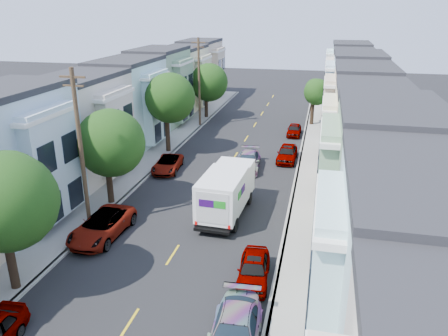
{
  "coord_description": "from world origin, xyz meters",
  "views": [
    {
      "loc": [
        7.68,
        -20.49,
        13.36
      ],
      "look_at": [
        1.0,
        8.84,
        2.2
      ],
      "focal_mm": 35.0,
      "sensor_mm": 36.0,
      "label": 1
    }
  ],
  "objects_px": {
    "tree_c": "(110,143)",
    "lead_sedan": "(248,161)",
    "tree_e": "(208,83)",
    "utility_pole_near": "(81,151)",
    "parked_right_c": "(287,153)",
    "parked_left_d": "(168,164)",
    "parked_right_b": "(254,269)",
    "tree_b": "(5,202)",
    "parked_right_a": "(234,334)",
    "parked_right_d": "(294,130)",
    "tree_d": "(169,98)",
    "parked_left_c": "(102,226)",
    "utility_pole_far": "(199,83)",
    "tree_far_r": "(316,92)",
    "fedex_truck": "(226,190)"
  },
  "relations": [
    {
      "from": "fedex_truck",
      "to": "tree_c",
      "type": "bearing_deg",
      "value": -176.6
    },
    {
      "from": "tree_b",
      "to": "parked_left_d",
      "type": "height_order",
      "value": "tree_b"
    },
    {
      "from": "tree_d",
      "to": "tree_b",
      "type": "bearing_deg",
      "value": -90.0
    },
    {
      "from": "parked_right_d",
      "to": "utility_pole_near",
      "type": "bearing_deg",
      "value": -114.64
    },
    {
      "from": "tree_d",
      "to": "parked_left_d",
      "type": "relative_size",
      "value": 1.73
    },
    {
      "from": "parked_left_c",
      "to": "parked_left_d",
      "type": "xyz_separation_m",
      "value": [
        0.0,
        11.81,
        -0.11
      ]
    },
    {
      "from": "tree_b",
      "to": "parked_right_a",
      "type": "xyz_separation_m",
      "value": [
        11.2,
        -1.54,
        -4.11
      ]
    },
    {
      "from": "tree_e",
      "to": "tree_far_r",
      "type": "bearing_deg",
      "value": -3.04
    },
    {
      "from": "parked_right_c",
      "to": "parked_left_c",
      "type": "bearing_deg",
      "value": -119.39
    },
    {
      "from": "tree_c",
      "to": "utility_pole_far",
      "type": "distance_m",
      "value": 22.39
    },
    {
      "from": "tree_e",
      "to": "lead_sedan",
      "type": "height_order",
      "value": "tree_e"
    },
    {
      "from": "tree_c",
      "to": "parked_right_b",
      "type": "distance_m",
      "value": 13.8
    },
    {
      "from": "tree_e",
      "to": "utility_pole_near",
      "type": "bearing_deg",
      "value": -90.0
    },
    {
      "from": "utility_pole_near",
      "to": "fedex_truck",
      "type": "distance_m",
      "value": 9.59
    },
    {
      "from": "parked_left_d",
      "to": "parked_right_c",
      "type": "bearing_deg",
      "value": 21.14
    },
    {
      "from": "parked_left_d",
      "to": "parked_left_c",
      "type": "bearing_deg",
      "value": -95.32
    },
    {
      "from": "tree_c",
      "to": "parked_right_a",
      "type": "height_order",
      "value": "tree_c"
    },
    {
      "from": "fedex_truck",
      "to": "parked_left_c",
      "type": "bearing_deg",
      "value": -142.78
    },
    {
      "from": "parked_right_c",
      "to": "parked_left_d",
      "type": "bearing_deg",
      "value": -152.5
    },
    {
      "from": "parked_left_d",
      "to": "parked_right_d",
      "type": "height_order",
      "value": "parked_right_d"
    },
    {
      "from": "tree_d",
      "to": "tree_e",
      "type": "xyz_separation_m",
      "value": [
        0.0,
        14.29,
        -0.81
      ]
    },
    {
      "from": "tree_b",
      "to": "tree_d",
      "type": "relative_size",
      "value": 0.94
    },
    {
      "from": "lead_sedan",
      "to": "parked_right_c",
      "type": "xyz_separation_m",
      "value": [
        3.13,
        2.93,
        0.01
      ]
    },
    {
      "from": "parked_right_a",
      "to": "fedex_truck",
      "type": "bearing_deg",
      "value": 101.08
    },
    {
      "from": "tree_b",
      "to": "lead_sedan",
      "type": "distance_m",
      "value": 21.63
    },
    {
      "from": "utility_pole_far",
      "to": "fedex_truck",
      "type": "xyz_separation_m",
      "value": [
        8.16,
        -22.26,
        -3.37
      ]
    },
    {
      "from": "tree_d",
      "to": "fedex_truck",
      "type": "height_order",
      "value": "tree_d"
    },
    {
      "from": "utility_pole_far",
      "to": "parked_left_c",
      "type": "bearing_deg",
      "value": -87.03
    },
    {
      "from": "parked_right_a",
      "to": "tree_far_r",
      "type": "bearing_deg",
      "value": 83.92
    },
    {
      "from": "parked_right_c",
      "to": "tree_b",
      "type": "bearing_deg",
      "value": -115.37
    },
    {
      "from": "tree_b",
      "to": "parked_right_a",
      "type": "bearing_deg",
      "value": -7.82
    },
    {
      "from": "utility_pole_near",
      "to": "parked_left_c",
      "type": "xyz_separation_m",
      "value": [
        1.4,
        -0.94,
        -4.42
      ]
    },
    {
      "from": "parked_right_b",
      "to": "parked_right_c",
      "type": "distance_m",
      "value": 19.18
    },
    {
      "from": "utility_pole_near",
      "to": "parked_right_d",
      "type": "xyz_separation_m",
      "value": [
        11.2,
        24.41,
        -4.53
      ]
    },
    {
      "from": "tree_b",
      "to": "utility_pole_near",
      "type": "height_order",
      "value": "utility_pole_near"
    },
    {
      "from": "tree_c",
      "to": "lead_sedan",
      "type": "height_order",
      "value": "tree_c"
    },
    {
      "from": "tree_e",
      "to": "parked_right_c",
      "type": "relative_size",
      "value": 1.53
    },
    {
      "from": "parked_left_c",
      "to": "parked_right_d",
      "type": "relative_size",
      "value": 1.37
    },
    {
      "from": "utility_pole_near",
      "to": "parked_right_c",
      "type": "relative_size",
      "value": 2.23
    },
    {
      "from": "tree_e",
      "to": "parked_right_b",
      "type": "distance_m",
      "value": 35.53
    },
    {
      "from": "utility_pole_near",
      "to": "parked_left_c",
      "type": "relative_size",
      "value": 1.9
    },
    {
      "from": "parked_right_a",
      "to": "parked_right_c",
      "type": "bearing_deg",
      "value": 86.95
    },
    {
      "from": "utility_pole_near",
      "to": "parked_right_b",
      "type": "relative_size",
      "value": 2.42
    },
    {
      "from": "tree_c",
      "to": "fedex_truck",
      "type": "relative_size",
      "value": 1.05
    },
    {
      "from": "tree_d",
      "to": "parked_right_d",
      "type": "height_order",
      "value": "tree_d"
    },
    {
      "from": "tree_c",
      "to": "lead_sedan",
      "type": "xyz_separation_m",
      "value": [
        8.08,
        9.2,
        -3.86
      ]
    },
    {
      "from": "parked_right_b",
      "to": "parked_right_d",
      "type": "xyz_separation_m",
      "value": [
        0.0,
        27.85,
        -0.05
      ]
    },
    {
      "from": "tree_b",
      "to": "lead_sedan",
      "type": "height_order",
      "value": "tree_b"
    },
    {
      "from": "tree_far_r",
      "to": "parked_left_d",
      "type": "xyz_separation_m",
      "value": [
        -11.79,
        -18.5,
        -3.33
      ]
    },
    {
      "from": "tree_c",
      "to": "parked_left_d",
      "type": "relative_size",
      "value": 1.56
    }
  ]
}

